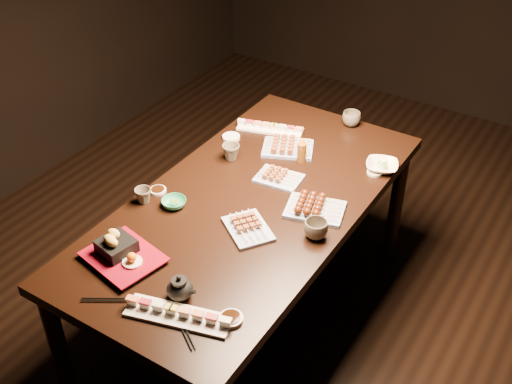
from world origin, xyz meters
TOP-DOWN VIEW (x-y plane):
  - ground at (0.00, 0.00)m, footprint 5.00×5.00m
  - dining_table at (-0.11, -0.16)m, footprint 0.98×1.84m
  - sushi_platter_near at (0.04, -0.86)m, footprint 0.40×0.21m
  - sushi_platter_far at (-0.35, 0.40)m, footprint 0.35×0.19m
  - yakitori_plate_center at (-0.09, 0.05)m, footprint 0.22×0.17m
  - yakitori_plate_right at (-0.01, -0.33)m, footprint 0.27×0.25m
  - yakitori_plate_left at (-0.18, 0.29)m, footprint 0.29×0.26m
  - tsukune_plate at (0.16, -0.07)m, footprint 0.28×0.24m
  - edamame_bowl_green at (-0.37, -0.36)m, footprint 0.13×0.13m
  - edamame_bowl_cream at (0.28, 0.38)m, footprint 0.19×0.19m
  - tempura_tray at (-0.32, -0.74)m, footprint 0.33×0.29m
  - teacup_near_left at (-0.50, -0.41)m, footprint 0.08×0.08m
  - teacup_mid_right at (0.24, -0.22)m, footprint 0.11×0.11m
  - teacup_far_left at (-0.37, 0.08)m, footprint 0.10×0.10m
  - teacup_far_right at (-0.02, 0.67)m, footprint 0.12×0.12m
  - teapot at (-0.01, -0.78)m, footprint 0.13×0.13m
  - condiment_bottle at (-0.07, 0.24)m, footprint 0.06×0.06m
  - sauce_dish_west at (-0.49, -0.32)m, footprint 0.09×0.09m
  - sauce_dish_east at (0.26, 0.33)m, footprint 0.09×0.09m
  - sauce_dish_se at (0.21, -0.78)m, footprint 0.09×0.09m
  - sauce_dish_nw at (-0.47, 0.23)m, footprint 0.11×0.11m
  - chopsticks_near at (-0.20, -0.93)m, footprint 0.21×0.14m
  - chopsticks_se at (0.08, -0.89)m, footprint 0.20×0.14m

SIDE VIEW (x-z plane):
  - ground at x=0.00m, z-range 0.00..0.00m
  - dining_table at x=-0.11m, z-range 0.00..0.75m
  - chopsticks_near at x=-0.20m, z-range 0.75..0.76m
  - chopsticks_se at x=0.08m, z-range 0.75..0.76m
  - sauce_dish_east at x=0.26m, z-range 0.75..0.76m
  - sauce_dish_west at x=-0.49m, z-range 0.75..0.76m
  - sauce_dish_se at x=0.21m, z-range 0.75..0.77m
  - sauce_dish_nw at x=-0.47m, z-range 0.75..0.77m
  - edamame_bowl_green at x=-0.37m, z-range 0.75..0.78m
  - edamame_bowl_cream at x=0.28m, z-range 0.75..0.79m
  - sushi_platter_far at x=-0.35m, z-range 0.75..0.79m
  - sushi_platter_near at x=0.04m, z-range 0.75..0.80m
  - yakitori_plate_center at x=-0.09m, z-range 0.75..0.80m
  - yakitori_plate_right at x=-0.01m, z-range 0.75..0.81m
  - yakitori_plate_left at x=-0.18m, z-range 0.75..0.81m
  - tsukune_plate at x=0.16m, z-range 0.75..0.81m
  - teacup_near_left at x=-0.50m, z-range 0.75..0.82m
  - teacup_far_right at x=-0.02m, z-range 0.75..0.82m
  - teacup_mid_right at x=0.24m, z-range 0.75..0.83m
  - teacup_far_left at x=-0.37m, z-range 0.75..0.83m
  - teapot at x=-0.01m, z-range 0.75..0.85m
  - tempura_tray at x=-0.32m, z-range 0.75..0.86m
  - condiment_bottle at x=-0.07m, z-range 0.75..0.88m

